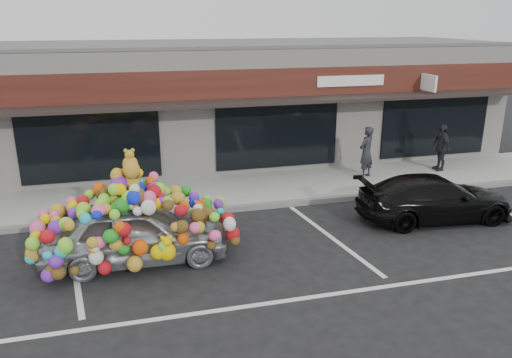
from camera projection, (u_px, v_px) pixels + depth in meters
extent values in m
plane|color=black|center=(221.00, 254.00, 11.43)|extent=(90.00, 90.00, 0.00)
cube|color=silver|center=(177.00, 104.00, 18.62)|extent=(24.00, 6.00, 4.20)
cube|color=#59595B|center=(174.00, 44.00, 17.96)|extent=(24.00, 6.00, 0.12)
cube|color=#3B1310|center=(186.00, 86.00, 15.46)|extent=(24.00, 0.18, 0.90)
cube|color=black|center=(189.00, 104.00, 15.13)|extent=(24.00, 1.20, 0.10)
cube|color=white|center=(428.00, 83.00, 17.02)|extent=(0.08, 0.95, 0.55)
cube|color=white|center=(351.00, 81.00, 16.66)|extent=(2.40, 0.04, 0.35)
cube|color=black|center=(90.00, 144.00, 15.31)|extent=(4.20, 0.12, 2.30)
cube|color=black|center=(277.00, 134.00, 16.74)|extent=(4.20, 0.12, 2.30)
cube|color=black|center=(435.00, 124.00, 18.18)|extent=(4.20, 0.12, 2.30)
cube|color=#989892|center=(196.00, 194.00, 15.09)|extent=(26.00, 3.00, 0.15)
cube|color=slate|center=(204.00, 212.00, 13.71)|extent=(26.00, 0.18, 0.16)
cube|color=silver|center=(74.00, 266.00, 10.85)|extent=(0.73, 4.37, 0.01)
cube|color=silver|center=(331.00, 237.00, 12.29)|extent=(0.73, 4.37, 0.01)
cube|color=silver|center=(343.00, 293.00, 9.79)|extent=(14.00, 0.12, 0.01)
imported|color=#B6BEC2|center=(136.00, 232.00, 10.93)|extent=(1.68, 4.05, 1.37)
ellipsoid|color=red|center=(132.00, 180.00, 10.56)|extent=(1.24, 1.71, 1.03)
sphere|color=yellow|center=(200.00, 215.00, 11.03)|extent=(0.34, 0.34, 0.34)
sphere|color=#1015F0|center=(167.00, 252.00, 10.29)|extent=(0.36, 0.36, 0.36)
sphere|color=#22981C|center=(100.00, 224.00, 11.57)|extent=(0.30, 0.30, 0.30)
sphere|color=#E95876|center=(130.00, 158.00, 10.41)|extent=(0.32, 0.32, 0.32)
sphere|color=#FF3400|center=(76.00, 222.00, 10.63)|extent=(0.30, 0.30, 0.30)
imported|color=black|center=(435.00, 198.00, 13.21)|extent=(1.96, 4.22, 1.19)
imported|color=black|center=(366.00, 152.00, 16.20)|extent=(0.74, 0.67, 1.69)
imported|color=black|center=(441.00, 147.00, 16.99)|extent=(0.95, 0.43, 1.60)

